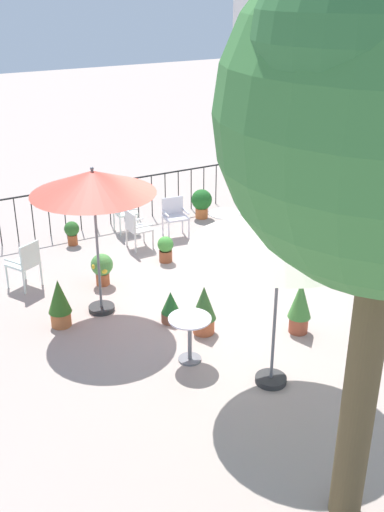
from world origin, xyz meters
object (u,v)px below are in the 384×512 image
Objects in this scene: potted_plant_5 at (72,231)px; patio_umbrella_0 at (280,232)px; potted_plant_6 at (204,309)px; potted_plant_8 at (300,305)px; potted_plant_0 at (102,267)px; cafe_table_0 at (190,331)px; potted_plant_4 at (372,329)px; potted_plant_7 at (202,202)px; patio_chair_0 at (26,261)px; cafe_table_1 at (224,223)px; patio_umbrella_1 at (93,184)px; patio_chair_1 at (136,227)px; patio_chair_3 at (122,210)px; patio_chair_2 at (174,214)px; potted_plant_1 at (166,248)px; potted_plant_2 at (59,302)px; potted_plant_3 at (171,307)px.

patio_umbrella_0 is at bearing 7.03° from potted_plant_5.
potted_plant_6 is 0.92× the size of potted_plant_8.
potted_plant_0 is at bearing -4.23° from potted_plant_5.
cafe_table_0 is 2.79m from potted_plant_4.
potted_plant_7 is 5.31m from potted_plant_8.
patio_chair_0 reaches higher than cafe_table_0.
potted_plant_7 reaches higher than potted_plant_0.
potted_plant_6 is at bearing -37.80° from cafe_table_1.
patio_umbrella_1 reaches higher than patio_chair_1.
patio_chair_3 is at bearing -138.58° from cafe_table_1.
patio_chair_3 is at bearing 166.95° from cafe_table_0.
cafe_table_0 is at bearing -145.25° from patio_umbrella_0.
potted_plant_6 reaches higher than potted_plant_4.
potted_plant_4 is at bearing 89.61° from patio_umbrella_0.
patio_chair_2 is (-5.35, 1.36, -1.75)m from patio_umbrella_0.
patio_chair_3 is (-1.60, 2.58, -0.01)m from patio_chair_0.
patio_umbrella_1 is 2.13m from potted_plant_0.
potted_plant_1 is at bearing -170.13° from potted_plant_8.
potted_plant_4 is (1.04, 2.58, -0.18)m from cafe_table_0.
patio_chair_1 is 0.97m from patio_chair_3.
patio_umbrella_1 is at bearing -56.83° from potted_plant_1.
potted_plant_2 reaches higher than potted_plant_6.
potted_plant_7 is (-2.06, 3.33, 0.05)m from potted_plant_0.
potted_plant_1 is at bearing -46.91° from potted_plant_7.
potted_plant_2 reaches higher than potted_plant_0.
patio_umbrella_1 reaches higher than patio_chair_0.
cafe_table_0 is 2.31m from potted_plant_2.
patio_umbrella_1 is 5.10m from potted_plant_7.
cafe_table_1 is 3.20m from potted_plant_5.
cafe_table_0 is 4.79m from patio_chair_2.
cafe_table_1 is at bearing 142.20° from potted_plant_6.
patio_umbrella_1 is 2.33m from potted_plant_3.
potted_plant_3 is 1.01× the size of potted_plant_4.
potted_plant_7 is (-0.02, 3.18, 0.09)m from potted_plant_5.
cafe_table_0 is at bearing -21.73° from potted_plant_1.
potted_plant_1 is (0.23, 2.70, -0.24)m from patio_chair_0.
patio_umbrella_0 reaches higher than patio_chair_3.
potted_plant_1 is 2.36m from potted_plant_3.
potted_plant_3 is (0.91, 0.85, -1.97)m from patio_umbrella_1.
patio_umbrella_1 reaches higher than potted_plant_2.
potted_plant_2 is 1.53× the size of potted_plant_4.
potted_plant_0 is at bearing -145.23° from potted_plant_4.
potted_plant_4 is (2.17, 2.30, 0.04)m from potted_plant_3.
potted_plant_5 is 3.18m from potted_plant_7.
patio_chair_1 is at bearing -67.43° from potted_plant_7.
cafe_table_0 is 1.90m from potted_plant_8.
potted_plant_3 is at bearing -168.61° from patio_umbrella_0.
potted_plant_1 is at bearing 3.63° from patio_chair_3.
patio_chair_1 is (-0.64, 2.47, -0.04)m from patio_chair_0.
patio_umbrella_1 is at bearing -51.53° from potted_plant_7.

